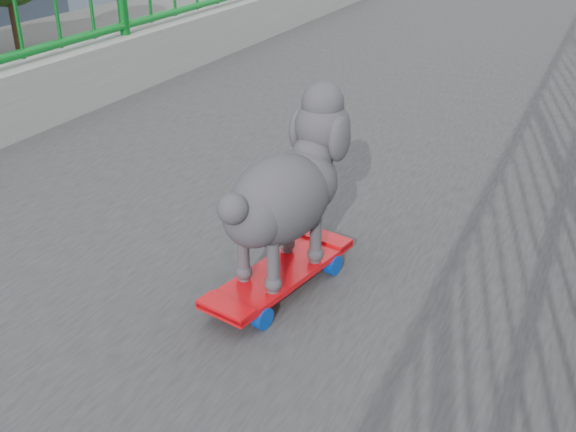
# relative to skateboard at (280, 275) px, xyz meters

# --- Properties ---
(skateboard) EXTENTS (0.25, 0.55, 0.07)m
(skateboard) POSITION_rel_skateboard_xyz_m (0.00, 0.00, 0.00)
(skateboard) COLOR red
(skateboard) RESTS_ON footbridge
(poodle) EXTENTS (0.29, 0.54, 0.45)m
(poodle) POSITION_rel_skateboard_xyz_m (0.01, 0.03, 0.26)
(poodle) COLOR #29272C
(poodle) RESTS_ON skateboard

